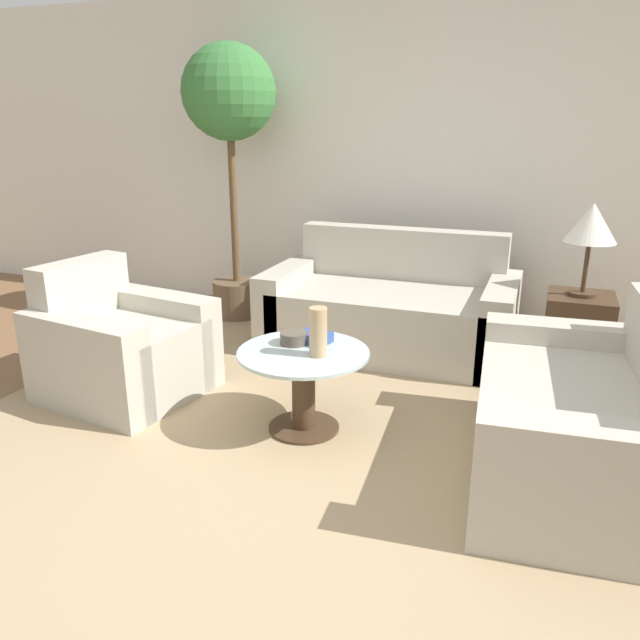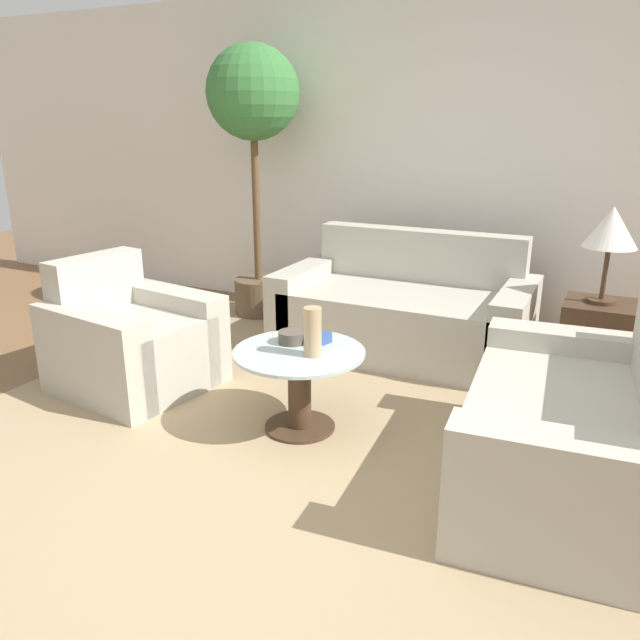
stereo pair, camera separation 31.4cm
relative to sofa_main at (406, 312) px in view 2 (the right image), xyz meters
name	(u,v)px [view 2 (the right image)]	position (x,y,z in m)	size (l,w,h in m)	color
ground_plane	(231,511)	(-0.03, -2.23, -0.28)	(14.00, 14.00, 0.00)	brown
wall_back	(440,161)	(-0.03, 0.79, 1.02)	(10.00, 0.06, 2.60)	white
rug	(300,428)	(-0.11, -1.43, -0.28)	(3.70, 3.71, 0.01)	tan
sofa_main	(406,312)	(0.00, 0.00, 0.00)	(1.75, 0.92, 0.83)	#B2AD9E
armchair	(129,343)	(-1.35, -1.37, 0.00)	(0.96, 0.93, 0.80)	#B2AD9E
loveseat	(586,437)	(1.31, -1.42, 0.00)	(0.98, 1.48, 0.82)	#B2AD9E
coffee_table	(299,379)	(-0.11, -1.43, 0.01)	(0.70, 0.70, 0.45)	#422D1E
side_table	(595,342)	(1.27, -0.02, -0.02)	(0.42, 0.42, 0.52)	#422D1E
table_lamp	(611,230)	(1.27, -0.02, 0.70)	(0.32, 0.32, 0.60)	#422D1E
potted_plant	(254,119)	(-1.42, 0.29, 1.33)	(0.73, 0.73, 2.18)	brown
vase	(313,332)	(-0.02, -1.46, 0.30)	(0.09, 0.09, 0.26)	tan
bowl	(292,337)	(-0.20, -1.34, 0.21)	(0.15, 0.15, 0.06)	brown
book_stack	(313,337)	(-0.11, -1.28, 0.20)	(0.20, 0.18, 0.06)	#334C8C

